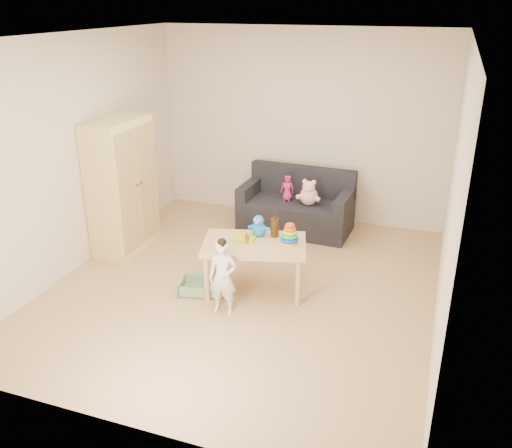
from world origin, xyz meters
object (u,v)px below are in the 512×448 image
at_px(sofa, 295,215).
at_px(toddler, 223,278).
at_px(wardrobe, 122,186).
at_px(play_table, 254,267).

bearing_deg(sofa, toddler, -90.46).
xyz_separation_m(wardrobe, play_table, (1.90, -0.52, -0.53)).
xyz_separation_m(sofa, toddler, (-0.11, -2.26, 0.18)).
distance_m(sofa, toddler, 2.27).
distance_m(wardrobe, toddler, 2.08).
relative_size(wardrobe, toddler, 2.12).
height_order(wardrobe, play_table, wardrobe).
bearing_deg(play_table, wardrobe, 164.72).
height_order(sofa, play_table, play_table).
relative_size(wardrobe, play_table, 1.52).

